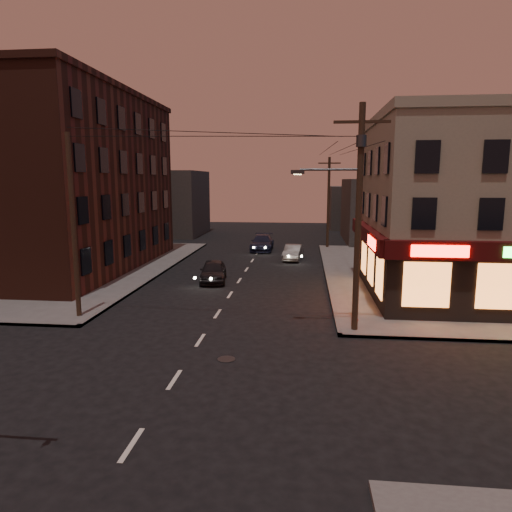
# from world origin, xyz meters

# --- Properties ---
(ground) EXTENTS (120.00, 120.00, 0.00)m
(ground) POSITION_xyz_m (0.00, 0.00, 0.00)
(ground) COLOR black
(ground) RESTS_ON ground
(sidewalk_ne) EXTENTS (24.00, 28.00, 0.15)m
(sidewalk_ne) POSITION_xyz_m (18.00, 19.00, 0.07)
(sidewalk_ne) COLOR #514F4C
(sidewalk_ne) RESTS_ON ground
(sidewalk_nw) EXTENTS (24.00, 28.00, 0.15)m
(sidewalk_nw) POSITION_xyz_m (-18.00, 19.00, 0.07)
(sidewalk_nw) COLOR #514F4C
(sidewalk_nw) RESTS_ON ground
(pizza_building) EXTENTS (15.85, 12.85, 10.50)m
(pizza_building) POSITION_xyz_m (15.93, 13.43, 5.35)
(pizza_building) COLOR gray
(pizza_building) RESTS_ON sidewalk_ne
(brick_apartment) EXTENTS (12.00, 20.00, 13.00)m
(brick_apartment) POSITION_xyz_m (-14.50, 19.00, 6.65)
(brick_apartment) COLOR #441F15
(brick_apartment) RESTS_ON sidewalk_nw
(bg_building_ne_a) EXTENTS (10.00, 12.00, 7.00)m
(bg_building_ne_a) POSITION_xyz_m (14.00, 38.00, 3.50)
(bg_building_ne_a) COLOR #3F3D3A
(bg_building_ne_a) RESTS_ON ground
(bg_building_nw) EXTENTS (9.00, 10.00, 8.00)m
(bg_building_nw) POSITION_xyz_m (-13.00, 42.00, 4.00)
(bg_building_nw) COLOR #3F3D3A
(bg_building_nw) RESTS_ON ground
(bg_building_ne_b) EXTENTS (8.00, 8.00, 6.00)m
(bg_building_ne_b) POSITION_xyz_m (12.00, 52.00, 3.00)
(bg_building_ne_b) COLOR #3F3D3A
(bg_building_ne_b) RESTS_ON ground
(utility_pole_main) EXTENTS (4.20, 0.44, 10.00)m
(utility_pole_main) POSITION_xyz_m (6.68, 5.80, 5.76)
(utility_pole_main) COLOR #382619
(utility_pole_main) RESTS_ON sidewalk_ne
(utility_pole_far) EXTENTS (0.26, 0.26, 9.00)m
(utility_pole_far) POSITION_xyz_m (6.80, 32.00, 4.65)
(utility_pole_far) COLOR #382619
(utility_pole_far) RESTS_ON sidewalk_ne
(utility_pole_west) EXTENTS (0.24, 0.24, 9.00)m
(utility_pole_west) POSITION_xyz_m (-6.80, 6.50, 4.65)
(utility_pole_west) COLOR #382619
(utility_pole_west) RESTS_ON sidewalk_nw
(sedan_near) EXTENTS (2.27, 4.44, 1.45)m
(sedan_near) POSITION_xyz_m (-1.75, 15.61, 0.72)
(sedan_near) COLOR black
(sedan_near) RESTS_ON ground
(sedan_mid) EXTENTS (1.81, 4.10, 1.31)m
(sedan_mid) POSITION_xyz_m (3.48, 24.81, 0.65)
(sedan_mid) COLOR #625F5C
(sedan_mid) RESTS_ON ground
(sedan_far) EXTENTS (2.15, 5.21, 1.51)m
(sedan_far) POSITION_xyz_m (0.29, 30.02, 0.75)
(sedan_far) COLOR #1A1E34
(sedan_far) RESTS_ON ground
(fire_hydrant) EXTENTS (0.30, 0.30, 0.68)m
(fire_hydrant) POSITION_xyz_m (6.84, 6.00, 0.52)
(fire_hydrant) COLOR maroon
(fire_hydrant) RESTS_ON sidewalk_ne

